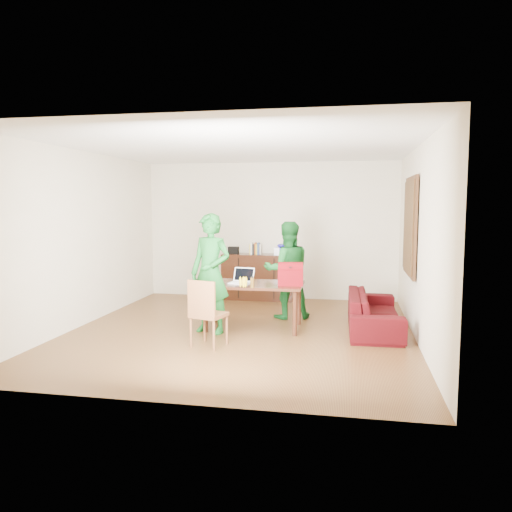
% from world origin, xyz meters
% --- Properties ---
extents(room, '(5.20, 5.70, 2.90)m').
position_xyz_m(room, '(0.01, 0.13, 1.31)').
color(room, '#411F10').
rests_on(room, ground).
extents(table, '(1.49, 0.86, 0.69)m').
position_xyz_m(table, '(0.15, 0.22, 0.61)').
color(table, black).
rests_on(table, ground).
extents(chair, '(0.50, 0.49, 0.90)m').
position_xyz_m(chair, '(-0.25, -0.83, 0.26)').
color(chair, brown).
rests_on(chair, ground).
extents(person_near, '(0.73, 0.59, 1.75)m').
position_xyz_m(person_near, '(-0.42, -0.13, 0.88)').
color(person_near, '#156121').
rests_on(person_near, ground).
extents(person_far, '(0.92, 0.81, 1.60)m').
position_xyz_m(person_far, '(0.56, 1.02, 0.80)').
color(person_far, '#155E21').
rests_on(person_far, ground).
extents(laptop, '(0.36, 0.28, 0.23)m').
position_xyz_m(laptop, '(-0.04, 0.16, 0.74)').
color(laptop, white).
rests_on(laptop, table).
extents(bananas, '(0.16, 0.11, 0.06)m').
position_xyz_m(bananas, '(0.08, -0.17, 0.72)').
color(bananas, yellow).
rests_on(bananas, table).
extents(bottle, '(0.06, 0.06, 0.17)m').
position_xyz_m(bottle, '(0.21, -0.18, 0.78)').
color(bottle, '#593C14').
rests_on(bottle, table).
extents(red_bag, '(0.38, 0.25, 0.27)m').
position_xyz_m(red_bag, '(0.72, 0.14, 0.83)').
color(red_bag, maroon).
rests_on(red_bag, table).
extents(sofa, '(0.78, 1.92, 0.56)m').
position_xyz_m(sofa, '(1.95, 0.48, 0.28)').
color(sofa, '#37070E').
rests_on(sofa, ground).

